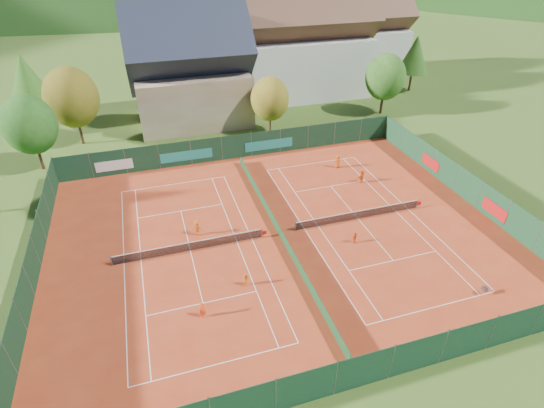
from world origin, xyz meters
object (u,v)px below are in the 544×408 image
at_px(player_left_far, 197,228).
at_px(player_right_near, 355,238).
at_px(hotel_block_a, 304,48).
at_px(hotel_block_b, 359,37).
at_px(chalet, 190,73).
at_px(player_left_mid, 247,280).
at_px(ball_hopper, 485,289).
at_px(player_right_far_b, 362,177).
at_px(player_right_far_a, 338,162).
at_px(player_left_near, 202,310).

height_order(player_left_far, player_right_near, player_left_far).
bearing_deg(hotel_block_a, hotel_block_b, 29.74).
distance_m(hotel_block_a, player_left_far, 41.55).
distance_m(chalet, player_left_mid, 36.11).
height_order(ball_hopper, player_right_far_b, player_right_far_b).
xyz_separation_m(player_right_near, player_right_far_b, (5.54, 9.41, 0.14)).
bearing_deg(player_left_far, hotel_block_a, -101.53).
relative_size(hotel_block_b, player_right_near, 14.67).
xyz_separation_m(ball_hopper, player_left_far, (-19.41, 13.92, 0.22)).
height_order(hotel_block_b, player_left_far, hotel_block_b).
relative_size(hotel_block_a, player_right_far_a, 13.76).
distance_m(hotel_block_a, player_left_mid, 46.82).
distance_m(hotel_block_b, ball_hopper, 58.90).
bearing_deg(player_right_near, hotel_block_a, 46.63).
relative_size(player_left_near, player_right_far_b, 0.96).
relative_size(player_right_near, player_right_far_a, 0.75).
bearing_deg(player_right_near, player_left_mid, 163.66).
xyz_separation_m(hotel_block_a, player_right_far_b, (-4.51, -29.83, -6.65)).
bearing_deg(player_left_near, ball_hopper, -11.37).
xyz_separation_m(hotel_block_a, ball_hopper, (-3.61, -47.88, -6.83)).
bearing_deg(player_left_mid, player_left_far, 100.97).
height_order(player_left_near, player_left_mid, player_left_near).
height_order(chalet, player_right_near, chalet).
distance_m(player_right_near, player_right_far_b, 10.92).
bearing_deg(player_left_far, player_right_far_a, -132.73).
bearing_deg(hotel_block_a, player_left_mid, -116.18).
bearing_deg(hotel_block_b, hotel_block_a, -150.26).
height_order(hotel_block_b, player_left_mid, hotel_block_b).
distance_m(chalet, player_right_far_b, 28.51).
bearing_deg(player_right_far_b, player_left_near, 2.02).
bearing_deg(hotel_block_a, player_right_far_a, -102.04).
bearing_deg(player_right_far_b, player_left_far, -20.61).
height_order(player_left_mid, player_left_far, player_left_far).
xyz_separation_m(chalet, hotel_block_a, (19.00, 6.00, 0.76)).
xyz_separation_m(hotel_block_a, player_right_near, (-10.05, -39.24, -6.79)).
relative_size(hotel_block_a, ball_hopper, 27.00).
relative_size(chalet, player_left_mid, 13.66).
xyz_separation_m(player_left_mid, player_right_near, (10.39, 2.33, -0.00)).
relative_size(hotel_block_b, player_left_mid, 14.57).
relative_size(hotel_block_b, player_right_far_a, 11.01).
bearing_deg(player_left_near, player_right_far_a, 43.68).
bearing_deg(hotel_block_b, player_left_mid, -124.78).
relative_size(player_right_far_a, player_right_far_b, 1.08).
bearing_deg(hotel_block_a, player_right_near, -104.37).
relative_size(chalet, player_right_far_a, 10.32).
height_order(hotel_block_a, hotel_block_b, hotel_block_a).
bearing_deg(hotel_block_a, player_left_far, -124.14).
height_order(player_left_near, player_left_far, player_left_far).
xyz_separation_m(hotel_block_b, player_right_far_a, (-19.53, -33.92, -5.83)).
relative_size(player_left_near, player_right_far_a, 0.89).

